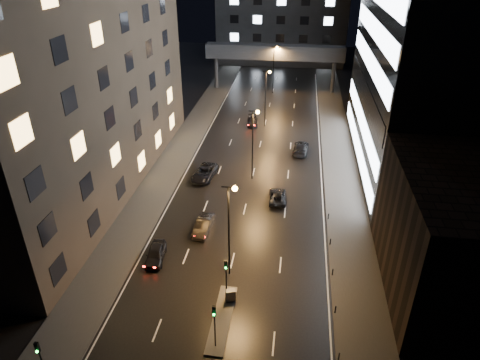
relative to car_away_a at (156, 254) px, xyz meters
The scene contains 24 objects.
ground 31.93m from the car_away_a, 75.56° to the left, with size 160.00×160.00×0.00m, color black.
sidewalk_left 26.31m from the car_away_a, 99.94° to the left, with size 5.00×110.00×0.15m, color #383533.
sidewalk_right 33.02m from the car_away_a, 51.70° to the left, with size 5.00×110.00×0.15m, color #383533.
building_left 28.37m from the car_away_a, 134.28° to the left, with size 15.00×48.00×40.00m, color #2D2319.
building_right_low 28.45m from the car_away_a, ahead, with size 10.00×18.00×12.00m, color black.
building_right_glass 47.79m from the car_away_a, 39.23° to the left, with size 20.00×36.00×45.00m, color black.
building_far 90.03m from the car_away_a, 84.88° to the left, with size 34.00×14.00×25.00m, color #333335.
skybridge 61.89m from the car_away_a, 82.55° to the left, with size 30.00×3.00×10.00m.
median_island 10.91m from the car_away_a, 40.65° to the right, with size 1.60×8.00×0.15m, color #383533.
traffic_signal_near 9.74m from the car_away_a, 29.11° to the right, with size 0.28×0.34×4.40m.
traffic_signal_far 13.26m from the car_away_a, 50.72° to the right, with size 0.28×0.34×4.40m.
traffic_signal_corner 15.66m from the car_away_a, 103.19° to the right, with size 0.28×0.34×4.40m.
bollard_row 18.35m from the car_away_a, ahead, with size 0.12×25.12×0.90m.
streetlight_near 10.02m from the car_away_a, ahead, with size 1.45×0.50×10.15m.
streetlight_mid_a 21.37m from the car_away_a, 66.76° to the left, with size 1.45×0.50×10.15m.
streetlight_mid_b 40.16m from the car_away_a, 78.21° to the left, with size 1.45×0.50×10.15m.
streetlight_far 59.74m from the car_away_a, 82.15° to the left, with size 1.45×0.50×10.15m.
car_away_a is the anchor object (origin of this frame).
car_away_b 6.84m from the car_away_a, 55.77° to the left, with size 1.59×4.56×1.50m, color black.
car_away_c 18.31m from the car_away_a, 85.91° to the left, with size 2.62×5.69×1.58m, color black.
car_away_d 39.81m from the car_away_a, 81.78° to the left, with size 1.83×4.50×1.31m, color black.
car_toward_a 17.99m from the car_away_a, 48.83° to the left, with size 2.11×4.57×1.27m, color black.
car_toward_b 32.07m from the car_away_a, 62.93° to the left, with size 2.27×5.58×1.62m, color black.
utility_cabinet 9.94m from the car_away_a, 29.44° to the right, with size 0.90×0.54×1.21m, color #515154.
Camera 1 is at (5.61, -24.56, 28.97)m, focal length 32.00 mm.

